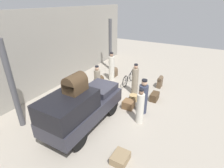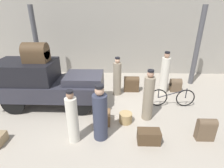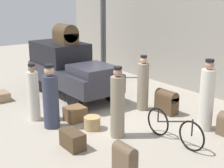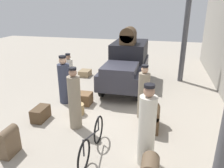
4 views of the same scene
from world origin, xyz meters
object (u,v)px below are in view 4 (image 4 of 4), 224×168
(porter_lifting_near_truck, at_px, (75,101))
(truck, at_px, (127,63))
(porter_with_bicycle, at_px, (144,94))
(trunk_umber_medium, at_px, (41,114))
(trunk_barrel_dark, at_px, (153,118))
(porter_carrying_trunk, at_px, (64,82))
(wicker_basket, at_px, (77,109))
(trunk_wicker_pale, at_px, (9,141))
(suitcase_black_upright, at_px, (85,73))
(trunk_on_truck_roof, at_px, (128,36))
(bicycle, at_px, (92,141))
(conductor_in_dark_uniform, at_px, (147,129))
(suitcase_tan_flat, at_px, (84,99))
(porter_standing_middle, at_px, (69,76))

(porter_lifting_near_truck, bearing_deg, truck, 167.78)
(porter_with_bicycle, height_order, trunk_umber_medium, porter_with_bicycle)
(trunk_barrel_dark, bearing_deg, porter_carrying_trunk, -109.52)
(wicker_basket, distance_m, porter_with_bicycle, 2.18)
(truck, bearing_deg, trunk_wicker_pale, -19.22)
(suitcase_black_upright, bearing_deg, truck, 70.35)
(suitcase_black_upright, bearing_deg, trunk_barrel_dark, 40.59)
(trunk_wicker_pale, relative_size, suitcase_black_upright, 1.12)
(wicker_basket, xyz_separation_m, trunk_wicker_pale, (2.28, -0.77, 0.20))
(porter_lifting_near_truck, bearing_deg, trunk_barrel_dark, 100.06)
(wicker_basket, relative_size, trunk_on_truck_roof, 0.53)
(bicycle, bearing_deg, conductor_in_dark_uniform, 91.42)
(trunk_barrel_dark, xyz_separation_m, trunk_on_truck_roof, (-3.56, -1.36, 1.72))
(porter_with_bicycle, bearing_deg, porter_carrying_trunk, -99.53)
(porter_with_bicycle, relative_size, porter_lifting_near_truck, 0.95)
(porter_with_bicycle, relative_size, trunk_barrel_dark, 2.39)
(wicker_basket, xyz_separation_m, conductor_in_dark_uniform, (1.80, 2.35, 0.70))
(trunk_wicker_pale, xyz_separation_m, suitcase_black_upright, (-6.09, -0.38, -0.23))
(conductor_in_dark_uniform, xyz_separation_m, trunk_barrel_dark, (-1.43, 0.08, -0.49))
(conductor_in_dark_uniform, height_order, porter_lifting_near_truck, conductor_in_dark_uniform)
(porter_lifting_near_truck, distance_m, suitcase_tan_flat, 1.67)
(wicker_basket, bearing_deg, trunk_umber_medium, -57.13)
(wicker_basket, distance_m, trunk_on_truck_roof, 3.88)
(conductor_in_dark_uniform, relative_size, suitcase_tan_flat, 3.59)
(porter_standing_middle, xyz_separation_m, trunk_umber_medium, (2.15, -0.03, -0.55))
(porter_with_bicycle, distance_m, trunk_barrel_dark, 0.86)
(suitcase_tan_flat, bearing_deg, truck, 153.31)
(bicycle, bearing_deg, trunk_barrel_dark, 138.00)
(truck, xyz_separation_m, porter_carrying_trunk, (2.25, -1.85, -0.20))
(conductor_in_dark_uniform, bearing_deg, wicker_basket, -127.42)
(porter_standing_middle, height_order, conductor_in_dark_uniform, conductor_in_dark_uniform)
(truck, bearing_deg, suitcase_black_upright, -109.65)
(trunk_wicker_pale, relative_size, trunk_barrel_dark, 0.98)
(porter_carrying_trunk, bearing_deg, conductor_in_dark_uniform, 50.56)
(bicycle, distance_m, porter_standing_middle, 3.95)
(suitcase_tan_flat, bearing_deg, suitcase_black_upright, -160.26)
(porter_carrying_trunk, height_order, trunk_umber_medium, porter_carrying_trunk)
(wicker_basket, relative_size, porter_lifting_near_truck, 0.24)
(porter_standing_middle, distance_m, trunk_on_truck_roof, 2.93)
(porter_carrying_trunk, distance_m, suitcase_tan_flat, 0.92)
(truck, xyz_separation_m, porter_lifting_near_truck, (3.77, -0.82, -0.15))
(porter_carrying_trunk, distance_m, trunk_on_truck_roof, 3.32)
(porter_carrying_trunk, bearing_deg, trunk_on_truck_roof, 142.62)
(wicker_basket, distance_m, trunk_barrel_dark, 2.47)
(trunk_wicker_pale, bearing_deg, suitcase_black_upright, -176.45)
(trunk_barrel_dark, bearing_deg, trunk_wicker_pale, -59.18)
(truck, height_order, trunk_wicker_pale, truck)
(suitcase_tan_flat, bearing_deg, trunk_on_truck_roof, 154.95)
(trunk_umber_medium, bearing_deg, porter_lifting_near_truck, 83.78)
(trunk_on_truck_roof, bearing_deg, porter_carrying_trunk, -37.38)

